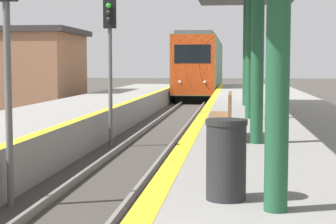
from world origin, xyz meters
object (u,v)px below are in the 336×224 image
object	(u,v)px
train	(202,66)
signal_mid	(110,43)
signal_near	(6,27)
trash_bin	(226,159)
bench	(224,114)

from	to	relation	value
train	signal_mid	bearing A→B (deg)	-92.30
train	signal_near	world-z (taller)	train
train	signal_near	xyz separation A→B (m)	(-1.32, -35.70, 0.77)
signal_mid	trash_bin	xyz separation A→B (m)	(3.61, -10.40, -1.68)
signal_mid	bench	distance (m)	6.49
train	signal_mid	size ratio (longest dim) A/B	4.70
train	signal_near	bearing A→B (deg)	-92.12
signal_near	bench	size ratio (longest dim) A/B	2.73
signal_mid	trash_bin	distance (m)	11.14
train	signal_mid	xyz separation A→B (m)	(-1.14, -28.43, 0.77)
train	trash_bin	bearing A→B (deg)	-86.36
signal_near	bench	bearing A→B (deg)	29.12
signal_near	trash_bin	world-z (taller)	signal_near
signal_mid	trash_bin	world-z (taller)	signal_mid
train	bench	bearing A→B (deg)	-86.00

